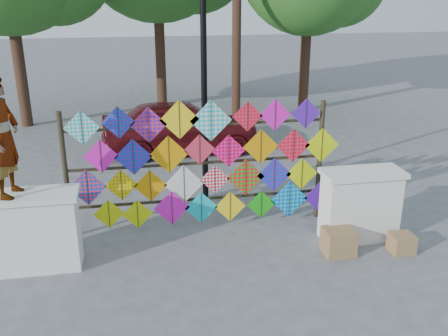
{
  "coord_description": "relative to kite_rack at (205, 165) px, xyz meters",
  "views": [
    {
      "loc": [
        -1.08,
        -7.59,
        4.21
      ],
      "look_at": [
        0.44,
        0.6,
        1.2
      ],
      "focal_mm": 40.0,
      "sensor_mm": 36.0,
      "label": 1
    }
  ],
  "objects": [
    {
      "name": "ground",
      "position": [
        -0.11,
        -0.73,
        -1.23
      ],
      "size": [
        80.0,
        80.0,
        0.0
      ],
      "primitive_type": "plane",
      "color": "gray",
      "rests_on": "ground"
    },
    {
      "name": "parapet_left",
      "position": [
        -2.81,
        -0.93,
        -0.58
      ],
      "size": [
        1.4,
        0.65,
        1.28
      ],
      "color": "silver",
      "rests_on": "ground"
    },
    {
      "name": "parapet_right",
      "position": [
        2.59,
        -0.93,
        -0.58
      ],
      "size": [
        1.4,
        0.65,
        1.28
      ],
      "color": "silver",
      "rests_on": "ground"
    },
    {
      "name": "kite_rack",
      "position": [
        0.0,
        0.0,
        0.0
      ],
      "size": [
        4.96,
        0.24,
        2.43
      ],
      "color": "#2C2418",
      "rests_on": "ground"
    },
    {
      "name": "vendor_woman",
      "position": [
        -3.07,
        -0.93,
        0.96
      ],
      "size": [
        0.55,
        0.73,
        1.81
      ],
      "primitive_type": "imported",
      "rotation": [
        0.0,
        0.0,
        1.37
      ],
      "color": "#99999E",
      "rests_on": "parapet_left"
    },
    {
      "name": "sedan",
      "position": [
        0.03,
        4.65,
        -0.51
      ],
      "size": [
        4.24,
        1.81,
        1.43
      ],
      "primitive_type": "imported",
      "rotation": [
        0.0,
        0.0,
        1.6
      ],
      "color": "#580F14",
      "rests_on": "ground"
    },
    {
      "name": "lamppost",
      "position": [
        0.19,
        1.27,
        1.46
      ],
      "size": [
        0.28,
        0.28,
        4.46
      ],
      "color": "black",
      "rests_on": "ground"
    },
    {
      "name": "cardboard_box_near",
      "position": [
        2.04,
        -1.38,
        -1.01
      ],
      "size": [
        0.5,
        0.44,
        0.44
      ],
      "primitive_type": "cube",
      "color": "#976C49",
      "rests_on": "ground"
    },
    {
      "name": "cardboard_box_far",
      "position": [
        3.12,
        -1.52,
        -1.07
      ],
      "size": [
        0.38,
        0.35,
        0.32
      ],
      "primitive_type": "cube",
      "color": "#976C49",
      "rests_on": "ground"
    }
  ]
}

